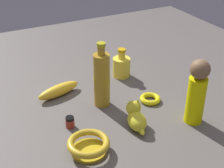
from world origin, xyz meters
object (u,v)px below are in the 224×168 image
object	(u,v)px
nail_polish_jar	(70,122)
bottle_tall	(102,79)
banana	(59,90)
person_figure_adult	(197,91)
bowl	(89,145)
bottle_short	(121,66)
bangle	(150,99)
cat_figurine	(136,117)

from	to	relation	value
nail_polish_jar	bottle_tall	bearing A→B (deg)	-153.25
banana	bottle_tall	size ratio (longest dim) A/B	0.73
person_figure_adult	nail_polish_jar	bearing A→B (deg)	-22.10
banana	bowl	distance (m)	0.38
bottle_tall	bottle_short	bearing A→B (deg)	-136.01
bottle_tall	person_figure_adult	xyz separation A→B (m)	(-0.25, 0.25, 0.01)
bangle	bowl	size ratio (longest dim) A/B	0.61
banana	bangle	world-z (taller)	banana
nail_polish_jar	bangle	size ratio (longest dim) A/B	0.50
banana	cat_figurine	world-z (taller)	cat_figurine
nail_polish_jar	bangle	world-z (taller)	nail_polish_jar
bottle_short	cat_figurine	bearing A→B (deg)	69.44
bottle_tall	banana	bearing A→B (deg)	-46.64
nail_polish_jar	person_figure_adult	distance (m)	0.46
banana	nail_polish_jar	bearing A→B (deg)	65.89
bottle_tall	person_figure_adult	size ratio (longest dim) A/B	1.06
bottle_tall	cat_figurine	size ratio (longest dim) A/B	1.97
nail_polish_jar	bottle_short	world-z (taller)	bottle_short
nail_polish_jar	banana	bearing A→B (deg)	-98.70
nail_polish_jar	banana	size ratio (longest dim) A/B	0.22
bowl	bottle_short	bearing A→B (deg)	-129.64
bangle	person_figure_adult	bearing A→B (deg)	110.17
cat_figurine	person_figure_adult	world-z (taller)	person_figure_adult
cat_figurine	banana	bearing A→B (deg)	-61.44
bottle_short	person_figure_adult	distance (m)	0.44
banana	bowl	bearing A→B (deg)	70.45
banana	bangle	size ratio (longest dim) A/B	2.29
bottle_short	bowl	world-z (taller)	bottle_short
bottle_tall	bottle_short	xyz separation A→B (m)	(-0.18, -0.17, -0.06)
bottle_short	bowl	bearing A→B (deg)	50.36
person_figure_adult	bangle	bearing A→B (deg)	-69.83
banana	cat_figurine	xyz separation A→B (m)	(-0.18, 0.33, 0.02)
bottle_short	banana	bearing A→B (deg)	6.25
bottle_short	bowl	distance (m)	0.53
nail_polish_jar	bangle	xyz separation A→B (m)	(-0.35, -0.02, -0.01)
banana	person_figure_adult	size ratio (longest dim) A/B	0.78
bottle_tall	bowl	world-z (taller)	bottle_tall
person_figure_adult	bowl	world-z (taller)	person_figure_adult
person_figure_adult	bowl	xyz separation A→B (m)	(0.41, -0.02, -0.10)
bangle	cat_figurine	distance (m)	0.18
bottle_short	bangle	xyz separation A→B (m)	(-0.00, 0.24, -0.04)
cat_figurine	person_figure_adult	size ratio (longest dim) A/B	0.54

